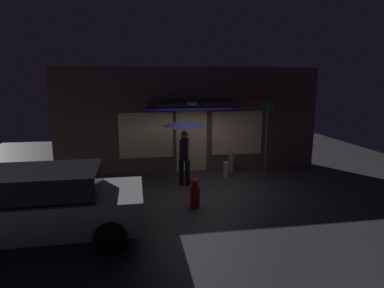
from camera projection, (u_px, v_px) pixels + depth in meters
ground_plane at (203, 191)px, 9.56m from camera, size 18.00×18.00×0.00m
building_facade at (191, 120)px, 11.46m from camera, size 9.50×1.00×3.71m
person_with_umbrella at (184, 133)px, 9.73m from camera, size 1.27×1.27×2.04m
parked_car at (45, 204)px, 6.56m from camera, size 4.00×2.01×1.48m
street_sign_post at (267, 132)px, 11.12m from camera, size 0.40×0.07×2.62m
sidewalk_bollard at (232, 164)px, 11.34m from camera, size 0.21×0.21×0.63m
sidewalk_bollard_2 at (226, 170)px, 10.81m from camera, size 0.20×0.20×0.54m
fire_hydrant at (195, 194)px, 8.25m from camera, size 0.26×0.26×0.77m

